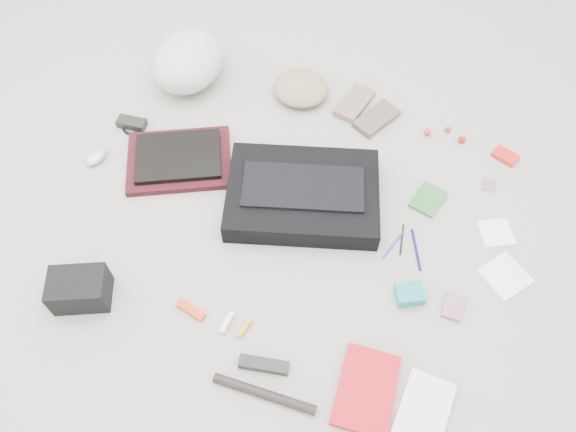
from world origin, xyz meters
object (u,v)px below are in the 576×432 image
(bike_helmet, at_px, (188,61))
(accordion_wallet, at_px, (409,294))
(messenger_bag, at_px, (303,195))
(camera_bag, at_px, (80,289))
(book_red, at_px, (366,390))
(laptop, at_px, (178,156))

(bike_helmet, bearing_deg, accordion_wallet, -28.53)
(messenger_bag, distance_m, camera_bag, 0.78)
(camera_bag, relative_size, book_red, 0.72)
(bike_helmet, bearing_deg, laptop, -67.69)
(laptop, xyz_separation_m, camera_bag, (-0.07, -0.59, 0.02))
(laptop, relative_size, bike_helmet, 0.93)
(book_red, bearing_deg, camera_bag, 177.31)
(laptop, height_order, camera_bag, camera_bag)
(camera_bag, distance_m, accordion_wallet, 1.02)
(accordion_wallet, bearing_deg, book_red, -124.84)
(bike_helmet, bearing_deg, camera_bag, -81.44)
(camera_bag, height_order, accordion_wallet, camera_bag)
(bike_helmet, relative_size, book_red, 1.37)
(messenger_bag, bearing_deg, book_red, -71.58)
(messenger_bag, xyz_separation_m, book_red, (0.37, -0.58, -0.03))
(bike_helmet, relative_size, camera_bag, 1.90)
(messenger_bag, height_order, accordion_wallet, messenger_bag)
(laptop, height_order, bike_helmet, bike_helmet)
(camera_bag, height_order, book_red, camera_bag)
(laptop, relative_size, camera_bag, 1.77)
(bike_helmet, height_order, book_red, bike_helmet)
(accordion_wallet, bearing_deg, messenger_bag, 125.39)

